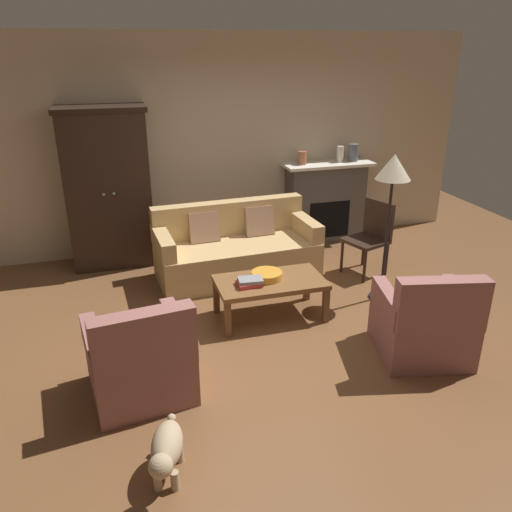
{
  "coord_description": "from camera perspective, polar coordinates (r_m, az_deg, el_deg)",
  "views": [
    {
      "loc": [
        -1.36,
        -4.16,
        2.63
      ],
      "look_at": [
        0.04,
        0.64,
        0.55
      ],
      "focal_mm": 35.76,
      "sensor_mm": 36.0,
      "label": 1
    }
  ],
  "objects": [
    {
      "name": "side_chair_wooden",
      "position": [
        6.34,
        12.76,
        2.51
      ],
      "size": [
        0.56,
        0.56,
        0.9
      ],
      "color": "black",
      "rests_on": "ground"
    },
    {
      "name": "mantel_vase_terracotta",
      "position": [
        7.06,
        5.19,
        10.88
      ],
      "size": [
        0.12,
        0.12,
        0.18
      ],
      "primitive_type": "cylinder",
      "color": "#A86042",
      "rests_on": "fireplace"
    },
    {
      "name": "coffee_table",
      "position": [
        5.2,
        1.59,
        -3.24
      ],
      "size": [
        1.1,
        0.6,
        0.42
      ],
      "color": "brown",
      "rests_on": "ground"
    },
    {
      "name": "book_stack",
      "position": [
        5.04,
        -0.71,
        -2.95
      ],
      "size": [
        0.27,
        0.19,
        0.07
      ],
      "color": "#B73833",
      "rests_on": "coffee_table"
    },
    {
      "name": "dog",
      "position": [
        3.52,
        -9.99,
        -20.5
      ],
      "size": [
        0.3,
        0.56,
        0.39
      ],
      "color": "tan",
      "rests_on": "ground"
    },
    {
      "name": "back_wall",
      "position": [
        6.95,
        -4.82,
        12.32
      ],
      "size": [
        7.2,
        0.1,
        2.8
      ],
      "primitive_type": "cube",
      "color": "beige",
      "rests_on": "ground"
    },
    {
      "name": "couch",
      "position": [
        6.19,
        -2.27,
        0.62
      ],
      "size": [
        1.96,
        0.96,
        0.86
      ],
      "color": "tan",
      "rests_on": "ground"
    },
    {
      "name": "mantel_vase_cream",
      "position": [
        7.28,
        9.39,
        11.18
      ],
      "size": [
        0.09,
        0.09,
        0.22
      ],
      "primitive_type": "cylinder",
      "color": "beige",
      "rests_on": "fireplace"
    },
    {
      "name": "armchair_near_right",
      "position": [
        4.83,
        18.33,
        -7.28
      ],
      "size": [
        0.92,
        0.92,
        0.88
      ],
      "color": "#935B56",
      "rests_on": "ground"
    },
    {
      "name": "armoire",
      "position": [
        6.59,
        -16.2,
        7.26
      ],
      "size": [
        1.06,
        0.57,
        1.97
      ],
      "color": "black",
      "rests_on": "ground"
    },
    {
      "name": "mantel_vase_slate",
      "position": [
        7.36,
        10.83,
        11.3
      ],
      "size": [
        0.13,
        0.13,
        0.24
      ],
      "primitive_type": "cylinder",
      "color": "#565B66",
      "rests_on": "fireplace"
    },
    {
      "name": "ground_plane",
      "position": [
        5.1,
        1.62,
        -8.43
      ],
      "size": [
        9.6,
        9.6,
        0.0
      ],
      "primitive_type": "plane",
      "color": "brown"
    },
    {
      "name": "armchair_near_left",
      "position": [
        4.21,
        -12.78,
        -11.4
      ],
      "size": [
        0.86,
        0.86,
        0.88
      ],
      "color": "#935B56",
      "rests_on": "ground"
    },
    {
      "name": "fireplace",
      "position": [
        7.38,
        7.74,
        6.15
      ],
      "size": [
        1.26,
        0.48,
        1.12
      ],
      "color": "#4C4947",
      "rests_on": "ground"
    },
    {
      "name": "floor_lamp",
      "position": [
        5.44,
        15.07,
        8.66
      ],
      "size": [
        0.36,
        0.36,
        1.61
      ],
      "color": "black",
      "rests_on": "ground"
    },
    {
      "name": "fruit_bowl",
      "position": [
        5.19,
        1.21,
        -2.15
      ],
      "size": [
        0.32,
        0.32,
        0.07
      ],
      "primitive_type": "cylinder",
      "color": "orange",
      "rests_on": "coffee_table"
    }
  ]
}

